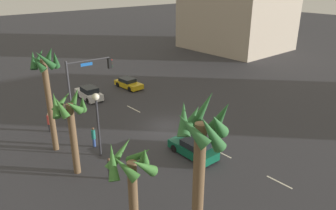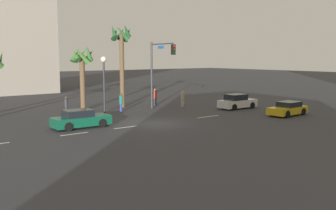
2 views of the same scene
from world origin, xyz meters
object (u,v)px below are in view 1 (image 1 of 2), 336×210
object	(u,v)px
palm_tree_0	(46,78)
palm_tree_1	(131,173)
traffic_signal	(84,83)
palm_tree_3	(70,115)
pedestrian_3	(64,110)
pedestrian_1	(109,168)
palm_tree_2	(201,154)
pedestrian_2	(94,137)
pedestrian_0	(49,122)
car_2	(128,83)
car_0	(89,93)
car_1	(193,148)
streetlamp	(97,112)

from	to	relation	value
palm_tree_0	palm_tree_1	bearing A→B (deg)	176.00
traffic_signal	palm_tree_3	world-z (taller)	traffic_signal
pedestrian_3	palm_tree_3	xyz separation A→B (m)	(-9.78, 3.47, 3.70)
palm_tree_0	pedestrian_1	bearing A→B (deg)	-169.77
palm_tree_2	pedestrian_2	bearing A→B (deg)	-8.91
pedestrian_0	palm_tree_1	size ratio (longest dim) A/B	0.31
palm_tree_0	car_2	bearing A→B (deg)	-55.62
palm_tree_2	car_0	bearing A→B (deg)	-16.64
car_1	palm_tree_2	distance (m)	12.38
traffic_signal	streetlamp	size ratio (longest dim) A/B	1.27
palm_tree_1	pedestrian_3	bearing A→B (deg)	-12.83
pedestrian_1	car_0	bearing A→B (deg)	-23.19
car_2	pedestrian_2	bearing A→B (deg)	134.92
palm_tree_1	streetlamp	bearing A→B (deg)	-19.21
pedestrian_3	palm_tree_1	distance (m)	18.79
car_0	car_2	distance (m)	5.84
car_2	streetlamp	world-z (taller)	streetlamp
pedestrian_2	palm_tree_2	world-z (taller)	palm_tree_2
pedestrian_3	palm_tree_2	distance (m)	22.41
car_2	palm_tree_3	xyz separation A→B (m)	(-13.60, 13.94, 4.02)
pedestrian_2	streetlamp	bearing A→B (deg)	169.08
car_2	palm_tree_2	xyz separation A→B (m)	(-25.34, 13.29, 5.92)
traffic_signal	pedestrian_2	bearing A→B (deg)	160.03
streetlamp	pedestrian_3	xyz separation A→B (m)	(8.80, -0.89, -2.89)
pedestrian_2	palm_tree_3	world-z (taller)	palm_tree_3
streetlamp	pedestrian_2	size ratio (longest dim) A/B	2.96
car_0	palm_tree_2	xyz separation A→B (m)	(-24.98, 7.46, 5.82)
car_0	palm_tree_3	distance (m)	16.02
car_2	palm_tree_1	world-z (taller)	palm_tree_1
car_2	palm_tree_2	bearing A→B (deg)	152.31
car_1	pedestrian_0	distance (m)	13.69
palm_tree_1	palm_tree_2	size ratio (longest dim) A/B	0.66
car_1	palm_tree_1	xyz separation A→B (m)	(-4.30, 8.87, 3.73)
palm_tree_3	traffic_signal	bearing A→B (deg)	-34.26
pedestrian_3	palm_tree_0	xyz separation A→B (m)	(-5.55, 3.23, 5.35)
car_0	palm_tree_0	bearing A→B (deg)	138.88
car_2	pedestrian_1	distance (m)	20.27
pedestrian_3	palm_tree_2	xyz separation A→B (m)	(-21.52, 2.83, 5.60)
car_0	car_2	xyz separation A→B (m)	(0.36, -5.83, -0.10)
streetlamp	palm_tree_3	xyz separation A→B (m)	(-0.98, 2.58, 0.81)
car_0	streetlamp	distance (m)	13.81
car_1	traffic_signal	distance (m)	11.53
pedestrian_1	traffic_signal	bearing A→B (deg)	-17.95
car_0	car_2	world-z (taller)	car_0
car_2	streetlamp	size ratio (longest dim) A/B	0.78
pedestrian_2	palm_tree_1	distance (m)	11.86
palm_tree_0	palm_tree_1	xyz separation A→B (m)	(-12.46, 0.87, -1.90)
pedestrian_2	palm_tree_0	bearing A→B (deg)	58.04
pedestrian_0	pedestrian_3	xyz separation A→B (m)	(1.97, -2.28, -0.07)
pedestrian_2	palm_tree_2	size ratio (longest dim) A/B	0.20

